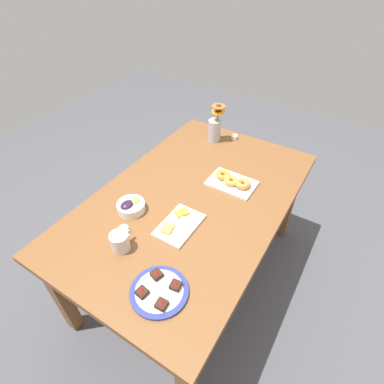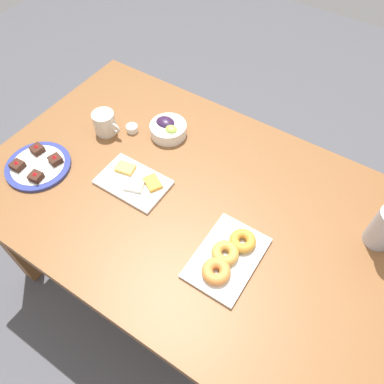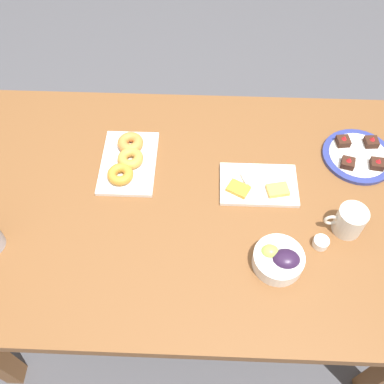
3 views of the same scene
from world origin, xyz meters
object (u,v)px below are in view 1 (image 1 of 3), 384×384
object	(u,v)px
dining_table	(192,208)
flower_vase	(215,128)
jam_cup_honey	(124,229)
coffee_mug	(120,241)
cheese_platter	(179,224)
dessert_plate	(159,291)
croissant_platter	(232,182)
grape_bowl	(131,206)
jam_cup_berry	(234,137)

from	to	relation	value
dining_table	flower_vase	distance (m)	0.67
jam_cup_honey	flower_vase	distance (m)	1.02
coffee_mug	flower_vase	distance (m)	1.11
cheese_platter	dessert_plate	world-z (taller)	dessert_plate
jam_cup_honey	flower_vase	bearing A→B (deg)	2.11
cheese_platter	jam_cup_honey	bearing A→B (deg)	129.97
croissant_platter	dessert_plate	world-z (taller)	dessert_plate
dining_table	jam_cup_honey	distance (m)	0.44
jam_cup_honey	grape_bowl	bearing A→B (deg)	27.03
dining_table	jam_cup_honey	world-z (taller)	jam_cup_honey
cheese_platter	flower_vase	xyz separation A→B (m)	(0.84, 0.25, 0.09)
jam_cup_honey	flower_vase	xyz separation A→B (m)	(1.02, 0.04, 0.08)
dessert_plate	flower_vase	xyz separation A→B (m)	(1.20, 0.39, 0.08)
jam_cup_berry	dessert_plate	xyz separation A→B (m)	(-1.29, -0.28, -0.00)
dining_table	dessert_plate	size ratio (longest dim) A/B	6.41
jam_cup_berry	flower_vase	bearing A→B (deg)	128.29
coffee_mug	flower_vase	bearing A→B (deg)	5.10
jam_cup_honey	croissant_platter	bearing A→B (deg)	-25.33
croissant_platter	jam_cup_berry	distance (m)	0.53
jam_cup_berry	dessert_plate	bearing A→B (deg)	-167.85
dining_table	flower_vase	size ratio (longest dim) A/B	5.95
grape_bowl	cheese_platter	world-z (taller)	grape_bowl
grape_bowl	dining_table	bearing A→B (deg)	-40.34
dessert_plate	dining_table	bearing A→B (deg)	19.03
dessert_plate	croissant_platter	bearing A→B (deg)	4.10
jam_cup_honey	dessert_plate	distance (m)	0.40
coffee_mug	cheese_platter	size ratio (longest dim) A/B	0.48
jam_cup_berry	dessert_plate	world-z (taller)	dessert_plate
cheese_platter	dessert_plate	xyz separation A→B (m)	(-0.36, -0.14, 0.00)
flower_vase	jam_cup_berry	bearing A→B (deg)	-51.71
grape_bowl	jam_cup_honey	distance (m)	0.15
dining_table	cheese_platter	world-z (taller)	cheese_platter
croissant_platter	dessert_plate	bearing A→B (deg)	-175.90
coffee_mug	croissant_platter	xyz separation A→B (m)	(0.72, -0.24, -0.03)
croissant_platter	jam_cup_berry	world-z (taller)	croissant_platter
dining_table	jam_cup_honey	bearing A→B (deg)	158.79
coffee_mug	cheese_platter	distance (m)	0.31
jam_cup_berry	flower_vase	distance (m)	0.17
dining_table	coffee_mug	size ratio (longest dim) A/B	12.76
dining_table	jam_cup_berry	distance (m)	0.72
croissant_platter	flower_vase	size ratio (longest dim) A/B	1.04
coffee_mug	croissant_platter	bearing A→B (deg)	-18.29
grape_bowl	jam_cup_honey	size ratio (longest dim) A/B	3.15
croissant_platter	flower_vase	xyz separation A→B (m)	(0.39, 0.34, 0.08)
coffee_mug	cheese_platter	xyz separation A→B (m)	(0.27, -0.15, -0.04)
jam_cup_honey	flower_vase	world-z (taller)	flower_vase
dining_table	flower_vase	xyz separation A→B (m)	(0.61, 0.19, 0.18)
dining_table	grape_bowl	bearing A→B (deg)	139.66
dining_table	jam_cup_honey	xyz separation A→B (m)	(-0.40, 0.16, 0.10)
cheese_platter	jam_cup_berry	distance (m)	0.94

